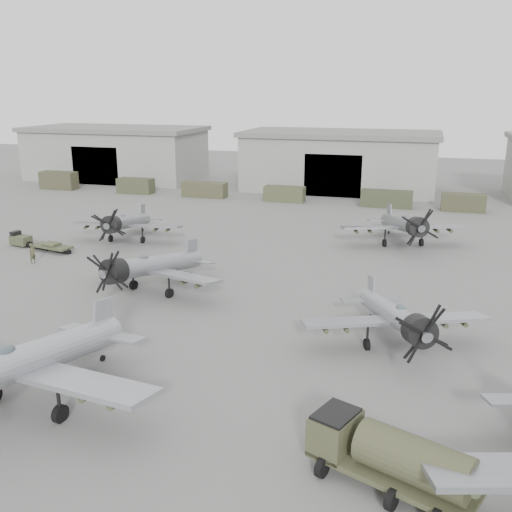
{
  "coord_description": "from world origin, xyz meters",
  "views": [
    {
      "loc": [
        12.28,
        -24.97,
        14.84
      ],
      "look_at": [
        0.45,
        15.23,
        2.5
      ],
      "focal_mm": 40.0,
      "sensor_mm": 36.0,
      "label": 1
    }
  ],
  "objects_px": {
    "aircraft_near_1": "(18,365)",
    "aircraft_mid_1": "(149,267)",
    "tug_trailer": "(32,242)",
    "aircraft_mid_2": "(397,317)",
    "aircraft_far_1": "(405,225)",
    "aircraft_far_0": "(125,223)",
    "ground_crew": "(32,253)",
    "fuel_tanker": "(390,454)"
  },
  "relations": [
    {
      "from": "aircraft_near_1",
      "to": "fuel_tanker",
      "type": "height_order",
      "value": "aircraft_near_1"
    },
    {
      "from": "aircraft_near_1",
      "to": "tug_trailer",
      "type": "xyz_separation_m",
      "value": [
        -18.41,
        25.1,
        -1.99
      ]
    },
    {
      "from": "aircraft_mid_2",
      "to": "aircraft_far_1",
      "type": "xyz_separation_m",
      "value": [
        -0.52,
        23.61,
        0.19
      ]
    },
    {
      "from": "aircraft_mid_1",
      "to": "aircraft_far_0",
      "type": "xyz_separation_m",
      "value": [
        -9.03,
        12.82,
        -0.09
      ]
    },
    {
      "from": "aircraft_far_0",
      "to": "fuel_tanker",
      "type": "relative_size",
      "value": 1.65
    },
    {
      "from": "aircraft_mid_2",
      "to": "fuel_tanker",
      "type": "bearing_deg",
      "value": -110.72
    },
    {
      "from": "aircraft_far_1",
      "to": "tug_trailer",
      "type": "xyz_separation_m",
      "value": [
        -34.43,
        -10.65,
        -1.66
      ]
    },
    {
      "from": "aircraft_near_1",
      "to": "ground_crew",
      "type": "height_order",
      "value": "aircraft_near_1"
    },
    {
      "from": "fuel_tanker",
      "to": "aircraft_mid_2",
      "type": "bearing_deg",
      "value": 113.95
    },
    {
      "from": "aircraft_mid_1",
      "to": "fuel_tanker",
      "type": "relative_size",
      "value": 1.72
    },
    {
      "from": "aircraft_near_1",
      "to": "aircraft_mid_1",
      "type": "height_order",
      "value": "aircraft_near_1"
    },
    {
      "from": "aircraft_mid_1",
      "to": "aircraft_far_1",
      "type": "height_order",
      "value": "aircraft_far_1"
    },
    {
      "from": "tug_trailer",
      "to": "aircraft_mid_1",
      "type": "bearing_deg",
      "value": -15.46
    },
    {
      "from": "fuel_tanker",
      "to": "ground_crew",
      "type": "bearing_deg",
      "value": 168.43
    },
    {
      "from": "aircraft_mid_2",
      "to": "tug_trailer",
      "type": "height_order",
      "value": "aircraft_mid_2"
    },
    {
      "from": "aircraft_near_1",
      "to": "aircraft_mid_1",
      "type": "xyz_separation_m",
      "value": [
        -1.69,
        16.65,
        -0.4
      ]
    },
    {
      "from": "aircraft_far_1",
      "to": "ground_crew",
      "type": "distance_m",
      "value": 34.57
    },
    {
      "from": "aircraft_far_0",
      "to": "ground_crew",
      "type": "distance_m",
      "value": 9.77
    },
    {
      "from": "aircraft_mid_1",
      "to": "aircraft_far_1",
      "type": "relative_size",
      "value": 0.97
    },
    {
      "from": "aircraft_mid_1",
      "to": "aircraft_far_1",
      "type": "bearing_deg",
      "value": 62.09
    },
    {
      "from": "aircraft_mid_2",
      "to": "aircraft_far_1",
      "type": "bearing_deg",
      "value": 68.57
    },
    {
      "from": "aircraft_mid_1",
      "to": "tug_trailer",
      "type": "relative_size",
      "value": 1.6
    },
    {
      "from": "aircraft_mid_2",
      "to": "ground_crew",
      "type": "height_order",
      "value": "aircraft_mid_2"
    },
    {
      "from": "aircraft_near_1",
      "to": "ground_crew",
      "type": "distance_m",
      "value": 25.81
    },
    {
      "from": "aircraft_far_0",
      "to": "tug_trailer",
      "type": "xyz_separation_m",
      "value": [
        -7.69,
        -4.37,
        -1.5
      ]
    },
    {
      "from": "aircraft_mid_2",
      "to": "fuel_tanker",
      "type": "height_order",
      "value": "aircraft_mid_2"
    },
    {
      "from": "fuel_tanker",
      "to": "tug_trailer",
      "type": "distance_m",
      "value": 43.65
    },
    {
      "from": "tug_trailer",
      "to": "aircraft_near_1",
      "type": "bearing_deg",
      "value": -42.4
    },
    {
      "from": "aircraft_far_0",
      "to": "tug_trailer",
      "type": "height_order",
      "value": "aircraft_far_0"
    },
    {
      "from": "tug_trailer",
      "to": "ground_crew",
      "type": "distance_m",
      "value": 5.38
    },
    {
      "from": "aircraft_mid_2",
      "to": "tug_trailer",
      "type": "bearing_deg",
      "value": 136.97
    },
    {
      "from": "tug_trailer",
      "to": "ground_crew",
      "type": "height_order",
      "value": "ground_crew"
    },
    {
      "from": "aircraft_mid_1",
      "to": "aircraft_mid_2",
      "type": "height_order",
      "value": "aircraft_mid_1"
    },
    {
      "from": "tug_trailer",
      "to": "ground_crew",
      "type": "xyz_separation_m",
      "value": [
        3.27,
        -4.26,
        0.35
      ]
    },
    {
      "from": "aircraft_near_1",
      "to": "aircraft_far_1",
      "type": "bearing_deg",
      "value": 73.03
    },
    {
      "from": "aircraft_near_1",
      "to": "ground_crew",
      "type": "xyz_separation_m",
      "value": [
        -15.15,
        20.84,
        -1.63
      ]
    },
    {
      "from": "aircraft_near_1",
      "to": "ground_crew",
      "type": "relative_size",
      "value": 7.8
    },
    {
      "from": "aircraft_near_1",
      "to": "aircraft_mid_2",
      "type": "distance_m",
      "value": 20.52
    },
    {
      "from": "tug_trailer",
      "to": "fuel_tanker",
      "type": "bearing_deg",
      "value": -24.5
    },
    {
      "from": "aircraft_mid_2",
      "to": "fuel_tanker",
      "type": "relative_size",
      "value": 1.59
    },
    {
      "from": "aircraft_mid_1",
      "to": "aircraft_near_1",
      "type": "bearing_deg",
      "value": -69.27
    },
    {
      "from": "aircraft_mid_1",
      "to": "aircraft_far_0",
      "type": "height_order",
      "value": "aircraft_mid_1"
    }
  ]
}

